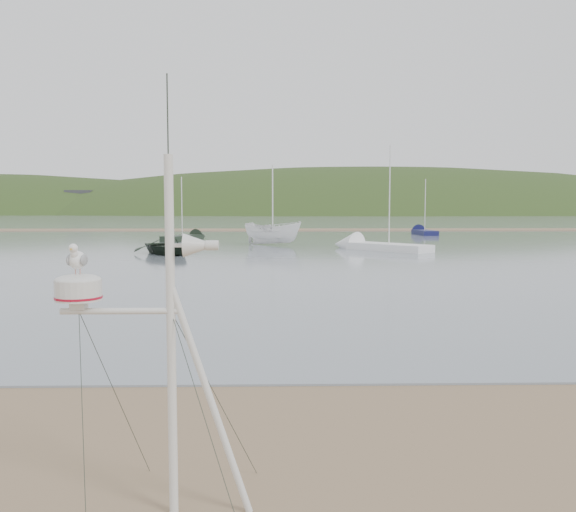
{
  "coord_description": "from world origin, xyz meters",
  "views": [
    {
      "loc": [
        2.1,
        -6.5,
        3.19
      ],
      "look_at": [
        2.26,
        1.0,
        2.56
      ],
      "focal_mm": 38.0,
      "sensor_mm": 36.0,
      "label": 1
    }
  ],
  "objects_px": {
    "boat_white": "(273,214)",
    "sailboat_dark_mid": "(192,237)",
    "sailboat_blue_far": "(420,232)",
    "boat_dark": "(167,218)",
    "sailboat_white_near": "(363,245)",
    "mast_rig": "(166,413)"
  },
  "relations": [
    {
      "from": "boat_dark",
      "to": "sailboat_white_near",
      "type": "relative_size",
      "value": 0.59
    },
    {
      "from": "sailboat_blue_far",
      "to": "sailboat_dark_mid",
      "type": "bearing_deg",
      "value": -155.16
    },
    {
      "from": "mast_rig",
      "to": "sailboat_white_near",
      "type": "height_order",
      "value": "sailboat_white_near"
    },
    {
      "from": "boat_dark",
      "to": "sailboat_white_near",
      "type": "xyz_separation_m",
      "value": [
        13.2,
        4.29,
        -2.09
      ]
    },
    {
      "from": "mast_rig",
      "to": "sailboat_white_near",
      "type": "xyz_separation_m",
      "value": [
        7.43,
        37.21,
        -0.78
      ]
    },
    {
      "from": "boat_dark",
      "to": "sailboat_dark_mid",
      "type": "height_order",
      "value": "sailboat_dark_mid"
    },
    {
      "from": "sailboat_dark_mid",
      "to": "sailboat_blue_far",
      "type": "relative_size",
      "value": 0.94
    },
    {
      "from": "mast_rig",
      "to": "sailboat_blue_far",
      "type": "distance_m",
      "value": 61.84
    },
    {
      "from": "boat_dark",
      "to": "sailboat_white_near",
      "type": "height_order",
      "value": "sailboat_white_near"
    },
    {
      "from": "sailboat_dark_mid",
      "to": "sailboat_blue_far",
      "type": "distance_m",
      "value": 25.59
    },
    {
      "from": "sailboat_dark_mid",
      "to": "sailboat_blue_far",
      "type": "bearing_deg",
      "value": 24.84
    },
    {
      "from": "sailboat_white_near",
      "to": "boat_white",
      "type": "bearing_deg",
      "value": 144.26
    },
    {
      "from": "boat_white",
      "to": "sailboat_dark_mid",
      "type": "bearing_deg",
      "value": 72.29
    },
    {
      "from": "boat_dark",
      "to": "sailboat_blue_far",
      "type": "distance_m",
      "value": 34.96
    },
    {
      "from": "boat_white",
      "to": "sailboat_dark_mid",
      "type": "distance_m",
      "value": 10.25
    },
    {
      "from": "mast_rig",
      "to": "sailboat_white_near",
      "type": "bearing_deg",
      "value": 78.72
    },
    {
      "from": "mast_rig",
      "to": "boat_dark",
      "type": "height_order",
      "value": "boat_dark"
    },
    {
      "from": "boat_dark",
      "to": "sailboat_white_near",
      "type": "distance_m",
      "value": 14.04
    },
    {
      "from": "boat_dark",
      "to": "sailboat_blue_far",
      "type": "xyz_separation_m",
      "value": [
        22.63,
        26.57,
        -2.08
      ]
    },
    {
      "from": "mast_rig",
      "to": "sailboat_blue_far",
      "type": "xyz_separation_m",
      "value": [
        16.85,
        59.49,
        -0.78
      ]
    },
    {
      "from": "sailboat_white_near",
      "to": "sailboat_blue_far",
      "type": "bearing_deg",
      "value": 67.07
    },
    {
      "from": "boat_white",
      "to": "sailboat_white_near",
      "type": "relative_size",
      "value": 0.62
    }
  ]
}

